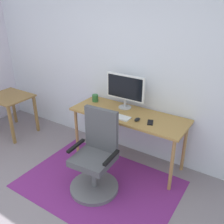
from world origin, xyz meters
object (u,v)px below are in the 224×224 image
Objects in this scene: keyboard at (115,116)px; cell_phone at (150,122)px; desk at (128,119)px; office_chair at (96,162)px; monitor at (125,88)px; coffee_cup at (95,98)px; side_table at (10,102)px; computer_mouse at (137,119)px.

keyboard reaches higher than cell_phone.
desk is 0.75m from office_chair.
office_chair is at bearing -83.82° from monitor.
keyboard is at bearing -27.67° from coffee_cup.
coffee_cup is (-0.63, 0.11, 0.13)m from desk.
monitor is 0.62m from cell_phone.
side_table is (-2.43, -0.26, -0.19)m from cell_phone.
cell_phone is at bearing -24.54° from monitor.
monitor is at bearing 14.07° from side_table.
keyboard is at bearing 169.01° from cell_phone.
computer_mouse is 0.98× the size of coffee_cup.
coffee_cup is 0.15× the size of side_table.
cell_phone is 0.14× the size of office_chair.
monitor is at bearing 95.10° from keyboard.
keyboard is (-0.12, -0.16, 0.09)m from desk.
office_chair reaches higher than desk.
coffee_cup is at bearing 170.21° from desk.
side_table is at bearing -174.45° from computer_mouse.
side_table is at bearing -174.92° from keyboard.
keyboard is 0.48m from cell_phone.
monitor reaches higher than office_chair.
cell_phone reaches higher than side_table.
keyboard is at bearing -171.45° from computer_mouse.
desk is 0.22m from keyboard.
office_chair is at bearing -9.63° from side_table.
computer_mouse is 0.85m from coffee_cup.
cell_phone is 2.45m from side_table.
computer_mouse is 0.17m from cell_phone.
computer_mouse reaches higher than desk.
computer_mouse is (0.33, -0.26, -0.27)m from monitor.
computer_mouse is at bearing -38.37° from monitor.
side_table is (-1.94, -0.49, -0.47)m from monitor.
coffee_cup reaches higher than cell_phone.
office_chair reaches higher than side_table.
side_table is (-1.45, -0.44, -0.24)m from coffee_cup.
keyboard is 0.65m from office_chair.
desk is at bearing 146.63° from cell_phone.
computer_mouse is 0.15× the size of side_table.
monitor reaches higher than desk.
coffee_cup is 1.00m from cell_phone.
monitor is 1.07m from office_chair.
cell_phone is at bearing -10.72° from coffee_cup.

